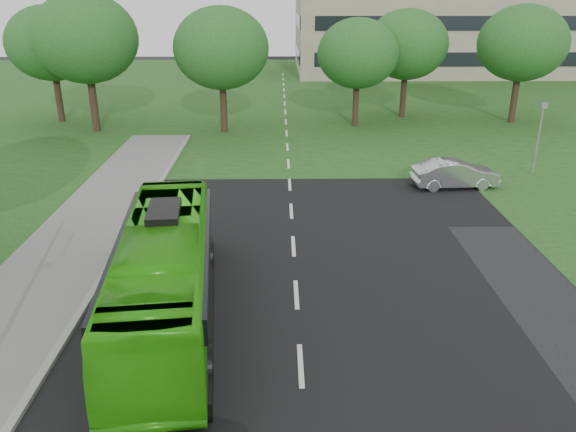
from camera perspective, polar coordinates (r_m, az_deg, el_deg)
The scene contains 11 objects.
ground at distance 18.03m, azimuth 1.05°, elevation -11.16°, with size 160.00×160.00×0.00m, color black.
street_surfaces at distance 39.11m, azimuth -0.64°, elevation 7.32°, with size 120.00×120.00×0.15m.
tree_park_a at distance 44.44m, azimuth -19.89°, elevation 16.59°, with size 7.45×7.45×9.90m.
tree_park_b at distance 42.15m, azimuth -6.81°, elevation 16.56°, with size 6.86×6.86×8.99m.
tree_park_c at distance 44.19m, azimuth 7.11°, elevation 16.06°, with size 6.11×6.11×8.12m.
tree_park_d at distance 48.20m, azimuth 12.00°, elevation 16.66°, with size 6.55×6.55×8.66m.
tree_park_e at distance 48.60m, azimuth 22.72°, elevation 15.88°, with size 6.78×6.78×9.04m.
tree_park_f at distance 49.11m, azimuth -22.97°, elevation 15.85°, with size 6.73×6.73×8.98m.
bus at distance 18.16m, azimuth -12.36°, elevation -5.74°, with size 2.64×11.27×3.14m, color #35BD14.
sedan at distance 31.46m, azimuth 16.58°, elevation 4.14°, with size 1.59×4.56×1.50m, color #B5B5BA.
camera_pole at distance 34.85m, azimuth 24.21°, elevation 8.06°, with size 0.36×0.31×4.12m.
Camera 1 is at (-0.57, -15.12, 9.81)m, focal length 35.00 mm.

